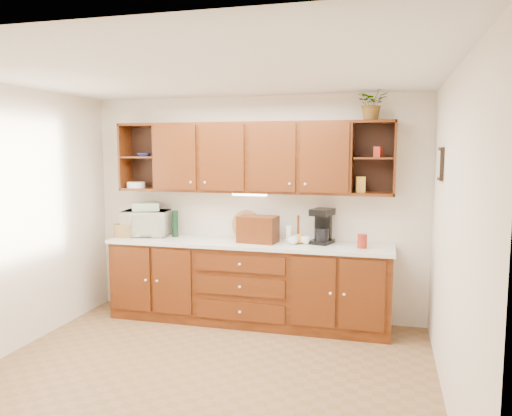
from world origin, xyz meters
The scene contains 26 objects.
floor centered at (0.00, 0.00, 0.00)m, with size 4.00×4.00×0.00m, color brown.
ceiling centered at (0.00, 0.00, 2.60)m, with size 4.00×4.00×0.00m, color white.
back_wall centered at (0.00, 1.75, 1.30)m, with size 4.00×4.00×0.00m, color silver.
left_wall centered at (-2.00, 0.00, 1.30)m, with size 3.50×3.50×0.00m, color silver.
right_wall centered at (2.00, 0.00, 1.30)m, with size 3.50×3.50×0.00m, color silver.
base_cabinets centered at (0.00, 1.45, 0.45)m, with size 3.20×0.60×0.90m, color #351506.
countertop centered at (0.00, 1.44, 0.92)m, with size 3.24×0.64×0.04m, color silver.
upper_cabinets centered at (0.01, 1.59, 1.89)m, with size 3.20×0.33×0.80m.
undercabinet_light centered at (0.00, 1.53, 1.47)m, with size 0.40×0.05×0.03m, color white.
framed_picture centered at (1.98, 0.90, 1.85)m, with size 0.03×0.24×0.30m, color black.
wicker_basket centered at (-1.52, 1.40, 1.02)m, with size 0.26×0.26×0.15m, color olive.
microwave centered at (-1.31, 1.54, 1.09)m, with size 0.55×0.38×0.31m, color silver.
towel_stack centered at (-1.31, 1.54, 1.29)m, with size 0.32×0.23×0.09m, color #E3E96D.
wine_bottle centered at (-0.93, 1.55, 1.10)m, with size 0.08×0.08×0.32m, color black.
woven_tray centered at (-0.07, 1.63, 0.95)m, with size 0.34×0.34×0.02m, color olive.
bread_box centered at (0.12, 1.44, 1.09)m, with size 0.43×0.27×0.30m, color #351506.
mug_tree centered at (0.57, 1.49, 0.99)m, with size 0.25×0.27×0.32m.
canister_red centered at (1.28, 1.40, 1.01)m, with size 0.10×0.10×0.15m, color maroon.
canister_white centered at (0.46, 1.51, 1.04)m, with size 0.08×0.08×0.19m, color white.
canister_yellow centered at (0.59, 1.48, 0.99)m, with size 0.09×0.09×0.11m, color gold.
coffee_maker centered at (0.83, 1.58, 1.13)m, with size 0.28×0.32×0.39m.
bowl_stack centered at (-1.32, 1.56, 1.92)m, with size 0.16×0.16×0.04m, color navy.
plate_stack centered at (-1.44, 1.56, 1.56)m, with size 0.22×0.22×0.07m, color white.
pantry_box_yellow centered at (1.24, 1.57, 1.61)m, with size 0.10×0.07×0.17m, color gold.
pantry_box_red centered at (1.41, 1.55, 1.96)m, with size 0.07×0.07×0.11m, color maroon.
potted_plant centered at (1.34, 1.54, 2.46)m, with size 0.31×0.27×0.35m, color #999999.
Camera 1 is at (1.51, -3.93, 1.97)m, focal length 35.00 mm.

